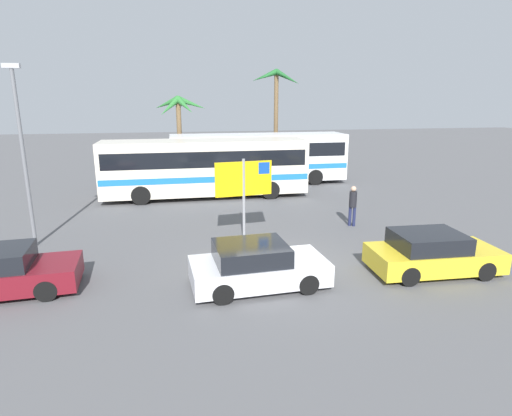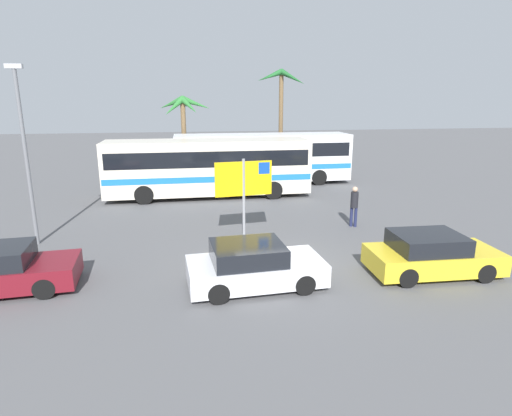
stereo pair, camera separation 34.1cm
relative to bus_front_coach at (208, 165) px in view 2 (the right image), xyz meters
The scene contains 10 objects.
ground 11.09m from the bus_front_coach, 81.99° to the right, with size 120.00×120.00×0.00m, color #565659.
bus_front_coach is the anchor object (origin of this frame).
bus_rear_coach 4.95m from the bus_front_coach, 41.92° to the left, with size 11.13×2.63×3.17m.
ferry_sign 7.97m from the bus_front_coach, 83.46° to the right, with size 2.19×0.33×3.20m.
car_yellow 13.62m from the bus_front_coach, 62.95° to the right, with size 4.04×1.99×1.32m.
car_white 12.11m from the bus_front_coach, 87.42° to the right, with size 4.03×2.11×1.32m.
pedestrian_by_bus 8.98m from the bus_front_coach, 49.80° to the right, with size 0.32×0.32×1.76m.
lamp_post_left_side 9.98m from the bus_front_coach, 135.02° to the right, with size 0.56×0.20×6.52m.
palm_tree_seaside 10.96m from the bus_front_coach, 53.92° to the left, with size 3.62×3.87×7.49m.
palm_tree_inland 6.26m from the bus_front_coach, 102.43° to the left, with size 3.51×3.52×5.56m.
Camera 2 is at (-2.86, -12.50, 5.35)m, focal length 29.60 mm.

